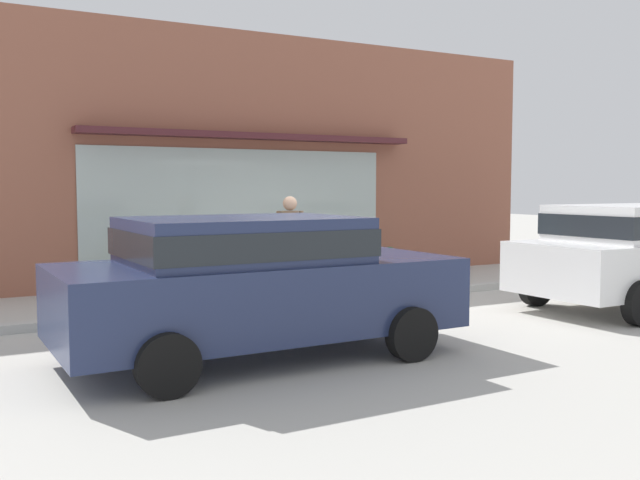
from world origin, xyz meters
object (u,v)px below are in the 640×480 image
Objects in this scene: potted_plant_corner_tall at (287,268)px; potted_plant_window_left at (366,260)px; potted_plant_doorstep at (324,261)px; fire_hydrant at (244,279)px; potted_plant_trailing_edge at (173,269)px; potted_plant_window_right at (389,260)px; potted_plant_low_front at (125,267)px; pedestrian_with_handbag at (291,241)px; parked_car_white at (640,250)px; parked_car_navy at (254,279)px.

potted_plant_window_left is (1.59, -0.47, 0.13)m from potted_plant_corner_tall.
potted_plant_doorstep is at bearing -3.18° from potted_plant_corner_tall.
fire_hydrant reaches higher than potted_plant_trailing_edge.
potted_plant_corner_tall is 2.37m from potted_plant_window_right.
potted_plant_doorstep is at bearing 4.67° from potted_plant_low_front.
potted_plant_corner_tall is at bearing 175.24° from potted_plant_window_right.
pedestrian_with_handbag reaches higher than potted_plant_trailing_edge.
potted_plant_trailing_edge is (-2.39, -0.09, 0.11)m from potted_plant_corner_tall.
parked_car_white is (4.61, -3.11, -0.10)m from pedestrian_with_handbag.
potted_plant_low_front reaches higher than potted_plant_window_left.
fire_hydrant is 2.28m from potted_plant_low_front.
fire_hydrant is 2.73m from potted_plant_corner_tall.
parked_car_white reaches higher than fire_hydrant.
potted_plant_window_right is (3.41, 2.14, -0.68)m from pedestrian_with_handbag.
potted_plant_low_front is 5.69m from potted_plant_window_right.
potted_plant_window_left reaches higher than potted_plant_window_right.
parked_car_white reaches higher than potted_plant_doorstep.
pedestrian_with_handbag is at bearing -21.02° from fire_hydrant.
pedestrian_with_handbag reaches higher than parked_car_white.
pedestrian_with_handbag is 3.29m from potted_plant_window_left.
pedestrian_with_handbag is 3.83m from parked_car_navy.
parked_car_white is at bearing -68.48° from potted_plant_window_left.
pedestrian_with_handbag reaches higher than potted_plant_window_right.
potted_plant_window_right is at bearing -5.62° from potted_plant_doorstep.
potted_plant_low_front is at bearing -162.32° from potted_plant_trailing_edge.
potted_plant_corner_tall is 0.71× the size of potted_plant_trailing_edge.
potted_plant_low_front reaches higher than potted_plant_trailing_edge.
potted_plant_window_right is at bearing 43.42° from parked_car_navy.
potted_plant_window_left is at bearing -16.59° from potted_plant_corner_tall.
potted_plant_corner_tall is 0.84m from potted_plant_doorstep.
fire_hydrant is at bearing -155.84° from potted_plant_window_right.
potted_plant_doorstep is at bearing 53.41° from parked_car_navy.
potted_plant_low_front is at bearing 132.75° from fire_hydrant.
parked_car_navy is 6.41m from potted_plant_corner_tall.
potted_plant_window_right is (5.46, 5.37, -0.55)m from parked_car_navy.
potted_plant_window_right is at bearing -4.76° from potted_plant_corner_tall.
potted_plant_corner_tall is 0.77× the size of potted_plant_doorstep.
pedestrian_with_handbag is 2.69m from potted_plant_trailing_edge.
potted_plant_doorstep is at bearing 37.48° from fire_hydrant.
parked_car_white is at bearing -36.34° from potted_plant_low_front.
potted_plant_trailing_edge is (0.71, 5.48, -0.51)m from parked_car_navy.
parked_car_white is 3.91× the size of potted_plant_low_front.
pedestrian_with_handbag is 3.04m from potted_plant_low_front.
fire_hydrant is at bearing -131.01° from potted_plant_corner_tall.
potted_plant_low_front is at bearing 178.97° from potted_plant_window_left.
potted_plant_low_front is (-2.28, 1.95, -0.50)m from pedestrian_with_handbag.
parked_car_navy is at bearing -110.52° from fire_hydrant.
potted_plant_window_right is (4.14, 1.86, -0.06)m from fire_hydrant.
potted_plant_low_front is at bearing -173.38° from potted_plant_corner_tall.
potted_plant_low_front is (-6.88, 5.06, -0.40)m from parked_car_white.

